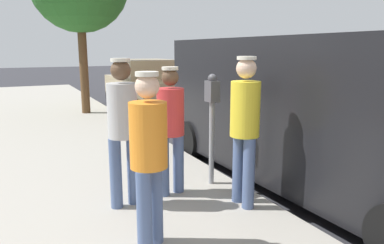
# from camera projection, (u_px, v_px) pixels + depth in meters

# --- Properties ---
(ground_plane) EXTENTS (80.00, 80.00, 0.00)m
(ground_plane) POSITION_uv_depth(u_px,v_px,m) (290.00, 180.00, 5.61)
(ground_plane) COLOR #2D2D33
(sidewalk_slab) EXTENTS (5.00, 32.00, 0.15)m
(sidewalk_slab) POSITION_uv_depth(u_px,v_px,m) (48.00, 223.00, 4.07)
(sidewalk_slab) COLOR #9E998E
(sidewalk_slab) RESTS_ON ground
(parking_meter_near) EXTENTS (0.14, 0.18, 1.52)m
(parking_meter_near) POSITION_uv_depth(u_px,v_px,m) (212.00, 110.00, 4.87)
(parking_meter_near) COLOR gray
(parking_meter_near) RESTS_ON sidewalk_slab
(pedestrian_in_gray) EXTENTS (0.36, 0.34, 1.74)m
(pedestrian_in_gray) POSITION_uv_depth(u_px,v_px,m) (123.00, 123.00, 4.17)
(pedestrian_in_gray) COLOR #4C608C
(pedestrian_in_gray) RESTS_ON sidewalk_slab
(pedestrian_in_red) EXTENTS (0.36, 0.34, 1.63)m
(pedestrian_in_red) POSITION_uv_depth(u_px,v_px,m) (171.00, 123.00, 4.54)
(pedestrian_in_red) COLOR #4C608C
(pedestrian_in_red) RESTS_ON sidewalk_slab
(pedestrian_in_orange) EXTENTS (0.34, 0.34, 1.65)m
(pedestrian_in_orange) POSITION_uv_depth(u_px,v_px,m) (149.00, 151.00, 3.25)
(pedestrian_in_orange) COLOR #4C608C
(pedestrian_in_orange) RESTS_ON sidewalk_slab
(pedestrian_in_yellow) EXTENTS (0.34, 0.36, 1.76)m
(pedestrian_in_yellow) POSITION_uv_depth(u_px,v_px,m) (245.00, 122.00, 4.19)
(pedestrian_in_yellow) COLOR #4C608C
(pedestrian_in_yellow) RESTS_ON sidewalk_slab
(parked_van) EXTENTS (2.22, 5.24, 2.15)m
(parked_van) POSITION_uv_depth(u_px,v_px,m) (314.00, 108.00, 5.23)
(parked_van) COLOR black
(parked_van) RESTS_ON ground
(parked_sedan_behind) EXTENTS (1.94, 4.40, 1.65)m
(parked_sedan_behind) POSITION_uv_depth(u_px,v_px,m) (147.00, 87.00, 12.15)
(parked_sedan_behind) COLOR tan
(parked_sedan_behind) RESTS_ON ground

